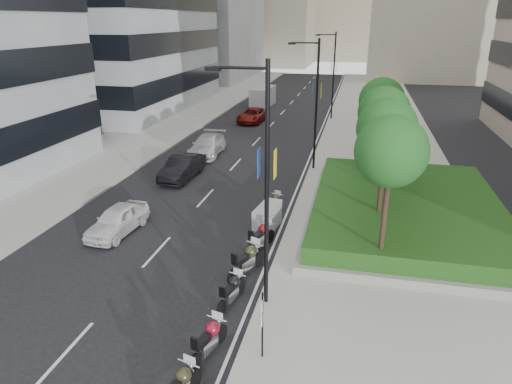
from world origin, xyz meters
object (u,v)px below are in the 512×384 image
(lamp_post_1, at_px, (314,99))
(motorcycle_4, at_px, (261,237))
(parking_sign, at_px, (262,322))
(motorcycle_2, at_px, (232,291))
(car_a, at_px, (117,220))
(car_d, at_px, (253,115))
(lamp_post_2, at_px, (332,71))
(motorcycle_6, at_px, (274,204))
(motorcycle_1, at_px, (209,340))
(motorcycle_3, at_px, (247,260))
(motorcycle_5, at_px, (267,218))
(delivery_van, at_px, (262,98))
(car_b, at_px, (182,167))
(lamp_post_0, at_px, (262,178))

(lamp_post_1, height_order, motorcycle_4, lamp_post_1)
(parking_sign, distance_m, motorcycle_2, 3.42)
(parking_sign, relative_size, motorcycle_4, 1.10)
(car_a, xyz_separation_m, car_d, (0.53, 27.55, 0.02))
(lamp_post_1, relative_size, motorcycle_2, 4.38)
(parking_sign, bearing_deg, lamp_post_2, 90.99)
(lamp_post_2, distance_m, car_a, 31.97)
(parking_sign, relative_size, motorcycle_6, 1.26)
(motorcycle_1, bearing_deg, car_d, 25.22)
(motorcycle_3, bearing_deg, motorcycle_5, 22.66)
(parking_sign, bearing_deg, delivery_van, 102.01)
(lamp_post_1, height_order, motorcycle_1, lamp_post_1)
(motorcycle_4, distance_m, motorcycle_6, 4.34)
(motorcycle_4, relative_size, car_d, 0.44)
(motorcycle_4, height_order, car_b, car_b)
(lamp_post_0, bearing_deg, motorcycle_6, 97.79)
(motorcycle_5, bearing_deg, motorcycle_4, -168.40)
(motorcycle_4, bearing_deg, motorcycle_5, 23.45)
(motorcycle_1, xyz_separation_m, delivery_van, (-7.72, 44.50, 0.48))
(parking_sign, relative_size, motorcycle_3, 1.07)
(lamp_post_0, relative_size, lamp_post_1, 1.00)
(parking_sign, height_order, motorcycle_4, parking_sign)
(motorcycle_6, distance_m, car_b, 8.47)
(motorcycle_1, distance_m, car_b, 17.86)
(lamp_post_0, relative_size, car_a, 2.19)
(lamp_post_1, height_order, car_d, lamp_post_1)
(lamp_post_1, distance_m, motorcycle_2, 17.83)
(lamp_post_2, height_order, parking_sign, lamp_post_2)
(motorcycle_3, distance_m, motorcycle_5, 4.52)
(motorcycle_6, xyz_separation_m, car_d, (-6.67, 23.38, 0.18))
(car_b, bearing_deg, motorcycle_1, -63.54)
(motorcycle_2, height_order, car_b, car_b)
(motorcycle_3, xyz_separation_m, car_a, (-7.32, 2.47, 0.04))
(motorcycle_3, distance_m, motorcycle_4, 2.32)
(motorcycle_3, distance_m, car_d, 30.78)
(motorcycle_2, relative_size, car_b, 0.43)
(car_a, bearing_deg, lamp_post_2, 79.28)
(car_d, bearing_deg, motorcycle_2, -73.75)
(lamp_post_0, bearing_deg, motorcycle_2, -169.00)
(car_a, bearing_deg, lamp_post_1, 60.87)
(motorcycle_3, height_order, car_a, car_a)
(motorcycle_4, bearing_deg, parking_sign, -147.36)
(car_b, bearing_deg, motorcycle_6, -29.98)
(motorcycle_5, xyz_separation_m, delivery_van, (-7.67, 34.86, 0.41))
(motorcycle_1, xyz_separation_m, motorcycle_5, (-0.05, 9.64, 0.07))
(motorcycle_2, distance_m, motorcycle_6, 8.85)
(lamp_post_1, bearing_deg, motorcycle_4, -94.38)
(motorcycle_1, xyz_separation_m, car_a, (-7.33, 7.59, 0.12))
(lamp_post_1, height_order, parking_sign, lamp_post_1)
(lamp_post_1, bearing_deg, car_b, -155.30)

